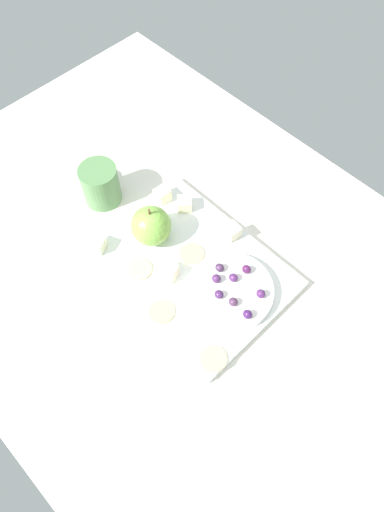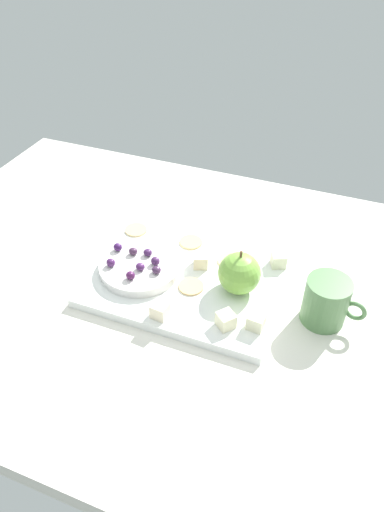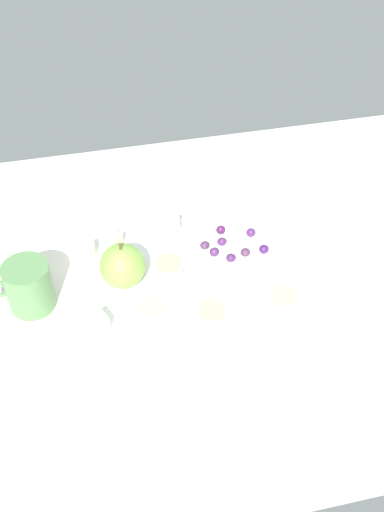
{
  "view_description": "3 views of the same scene",
  "coord_description": "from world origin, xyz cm",
  "px_view_note": "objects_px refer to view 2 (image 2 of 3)",
  "views": [
    {
      "loc": [
        -33.0,
        31.14,
        86.12
      ],
      "look_at": [
        -0.34,
        -0.91,
        9.51
      ],
      "focal_mm": 33.77,
      "sensor_mm": 36.0,
      "label": 1
    },
    {
      "loc": [
        24.75,
        -61.62,
        66.54
      ],
      "look_at": [
        -0.04,
        1.89,
        9.2
      ],
      "focal_mm": 32.57,
      "sensor_mm": 36.0,
      "label": 2
    },
    {
      "loc": [
        14.47,
        75.1,
        84.93
      ],
      "look_at": [
        -2.25,
        -0.54,
        8.89
      ],
      "focal_mm": 43.75,
      "sensor_mm": 36.0,
      "label": 3
    }
  ],
  "objects_px": {
    "cheese_cube_1": "(201,260)",
    "cheese_cube_4": "(256,321)",
    "grape_4": "(156,270)",
    "grape_5": "(119,246)",
    "cracker_1": "(136,230)",
    "cracker_3": "(229,261)",
    "cracker_0": "(191,286)",
    "cup": "(327,300)",
    "cracker_2": "(191,242)",
    "serving_dish": "(140,266)",
    "cheese_cube_2": "(160,310)",
    "cheese_cube_0": "(279,260)",
    "grape_1": "(111,263)",
    "cheese_cube_3": "(226,320)",
    "grape_6": "(148,253)",
    "grape_0": "(130,276)",
    "grape_7": "(133,252)",
    "grape_2": "(140,267)",
    "apple_whole": "(239,274)",
    "grape_3": "(155,261)",
    "platter": "(185,281)"
  },
  "relations": [
    {
      "from": "cracker_1",
      "to": "cracker_2",
      "type": "height_order",
      "value": "same"
    },
    {
      "from": "cracker_3",
      "to": "grape_2",
      "type": "distance_m",
      "value": 0.18
    },
    {
      "from": "apple_whole",
      "to": "grape_3",
      "type": "distance_m",
      "value": 0.16
    },
    {
      "from": "grape_1",
      "to": "platter",
      "type": "bearing_deg",
      "value": 15.85
    },
    {
      "from": "cracker_0",
      "to": "cup",
      "type": "distance_m",
      "value": 0.25
    },
    {
      "from": "cup",
      "to": "cracker_2",
      "type": "bearing_deg",
      "value": 162.49
    },
    {
      "from": "grape_2",
      "to": "cup",
      "type": "height_order",
      "value": "cup"
    },
    {
      "from": "cracker_2",
      "to": "grape_2",
      "type": "height_order",
      "value": "grape_2"
    },
    {
      "from": "cheese_cube_0",
      "to": "grape_4",
      "type": "height_order",
      "value": "grape_4"
    },
    {
      "from": "grape_4",
      "to": "cracker_2",
      "type": "bearing_deg",
      "value": 81.85
    },
    {
      "from": "grape_1",
      "to": "grape_6",
      "type": "relative_size",
      "value": 1.0
    },
    {
      "from": "grape_1",
      "to": "cheese_cube_3",
      "type": "bearing_deg",
      "value": -10.97
    },
    {
      "from": "serving_dish",
      "to": "grape_4",
      "type": "bearing_deg",
      "value": -18.71
    },
    {
      "from": "cheese_cube_1",
      "to": "cheese_cube_4",
      "type": "relative_size",
      "value": 1.0
    },
    {
      "from": "cheese_cube_4",
      "to": "grape_1",
      "type": "height_order",
      "value": "grape_1"
    },
    {
      "from": "cheese_cube_0",
      "to": "grape_1",
      "type": "bearing_deg",
      "value": -154.53
    },
    {
      "from": "cracker_3",
      "to": "grape_6",
      "type": "relative_size",
      "value": 2.73
    },
    {
      "from": "grape_2",
      "to": "grape_6",
      "type": "bearing_deg",
      "value": 96.7
    },
    {
      "from": "cheese_cube_1",
      "to": "grape_2",
      "type": "height_order",
      "value": "grape_2"
    },
    {
      "from": "cracker_0",
      "to": "grape_4",
      "type": "height_order",
      "value": "grape_4"
    },
    {
      "from": "grape_0",
      "to": "cracker_3",
      "type": "bearing_deg",
      "value": 41.65
    },
    {
      "from": "platter",
      "to": "cheese_cube_4",
      "type": "bearing_deg",
      "value": -23.88
    },
    {
      "from": "serving_dish",
      "to": "apple_whole",
      "type": "xyz_separation_m",
      "value": [
        0.19,
        0.02,
        0.03
      ]
    },
    {
      "from": "grape_7",
      "to": "cup",
      "type": "height_order",
      "value": "cup"
    },
    {
      "from": "grape_4",
      "to": "grape_5",
      "type": "xyz_separation_m",
      "value": [
        -0.1,
        0.04,
        0.0
      ]
    },
    {
      "from": "cheese_cube_0",
      "to": "cracker_2",
      "type": "relative_size",
      "value": 0.58
    },
    {
      "from": "cheese_cube_2",
      "to": "cheese_cube_4",
      "type": "height_order",
      "value": "same"
    },
    {
      "from": "cheese_cube_1",
      "to": "cracker_3",
      "type": "distance_m",
      "value": 0.06
    },
    {
      "from": "cheese_cube_2",
      "to": "grape_5",
      "type": "xyz_separation_m",
      "value": [
        -0.14,
        0.12,
        0.01
      ]
    },
    {
      "from": "cracker_2",
      "to": "grape_2",
      "type": "distance_m",
      "value": 0.14
    },
    {
      "from": "grape_3",
      "to": "cheese_cube_1",
      "type": "bearing_deg",
      "value": 32.29
    },
    {
      "from": "cheese_cube_1",
      "to": "grape_5",
      "type": "relative_size",
      "value": 1.59
    },
    {
      "from": "cracker_1",
      "to": "grape_5",
      "type": "distance_m",
      "value": 0.09
    },
    {
      "from": "cracker_2",
      "to": "cheese_cube_3",
      "type": "bearing_deg",
      "value": -53.99
    },
    {
      "from": "platter",
      "to": "grape_7",
      "type": "distance_m",
      "value": 0.12
    },
    {
      "from": "cheese_cube_0",
      "to": "cheese_cube_3",
      "type": "xyz_separation_m",
      "value": [
        -0.05,
        -0.19,
        0.0
      ]
    },
    {
      "from": "cheese_cube_3",
      "to": "grape_0",
      "type": "bearing_deg",
      "value": 171.55
    },
    {
      "from": "cracker_0",
      "to": "cheese_cube_4",
      "type": "bearing_deg",
      "value": -20.14
    },
    {
      "from": "cracker_2",
      "to": "grape_6",
      "type": "relative_size",
      "value": 2.73
    },
    {
      "from": "cheese_cube_3",
      "to": "cracker_1",
      "type": "relative_size",
      "value": 0.58
    },
    {
      "from": "apple_whole",
      "to": "grape_0",
      "type": "bearing_deg",
      "value": -161.19
    },
    {
      "from": "platter",
      "to": "cheese_cube_2",
      "type": "distance_m",
      "value": 0.11
    },
    {
      "from": "cheese_cube_2",
      "to": "cheese_cube_0",
      "type": "bearing_deg",
      "value": 52.2
    },
    {
      "from": "platter",
      "to": "cracker_1",
      "type": "bearing_deg",
      "value": 146.88
    },
    {
      "from": "grape_3",
      "to": "grape_5",
      "type": "height_order",
      "value": "same"
    },
    {
      "from": "cracker_3",
      "to": "cracker_0",
      "type": "bearing_deg",
      "value": -115.0
    },
    {
      "from": "platter",
      "to": "cracker_0",
      "type": "distance_m",
      "value": 0.03
    },
    {
      "from": "grape_4",
      "to": "apple_whole",
      "type": "bearing_deg",
      "value": 11.92
    },
    {
      "from": "cheese_cube_0",
      "to": "cheese_cube_3",
      "type": "height_order",
      "value": "same"
    },
    {
      "from": "grape_5",
      "to": "grape_6",
      "type": "relative_size",
      "value": 1.0
    }
  ]
}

